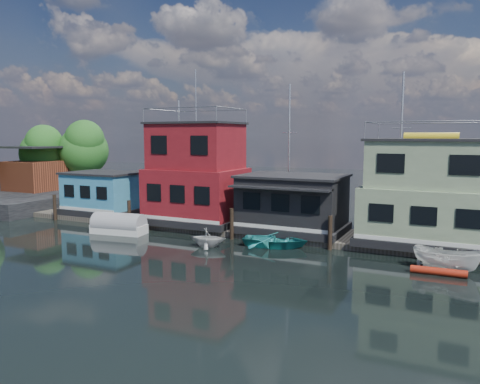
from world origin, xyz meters
The scene contains 14 objects.
ground centered at (0.00, 0.00, 0.00)m, with size 160.00×160.00×0.00m, color black.
dock centered at (0.00, 12.00, 0.20)m, with size 48.00×5.00×0.40m, color #595147.
houseboat_blue centered at (-18.00, 12.00, 2.21)m, with size 6.40×4.90×3.66m.
houseboat_red centered at (-8.50, 12.00, 4.10)m, with size 7.40×5.90×11.86m.
houseboat_dark centered at (-0.50, 11.98, 2.42)m, with size 7.40×6.10×4.06m.
houseboat_green centered at (8.50, 12.00, 3.55)m, with size 8.40×5.90×7.03m.
pilings centered at (-0.33, 9.20, 1.10)m, with size 42.28×0.28×2.20m.
background_masts centered at (4.76, 18.00, 5.55)m, with size 36.40×0.16×12.00m.
shore centered at (-30.67, 15.86, 3.60)m, with size 12.40×15.72×8.24m.
tarp_runabout centered at (-12.42, 7.27, 0.62)m, with size 4.25×2.14×1.65m.
red_kayak centered at (9.55, 6.33, 0.20)m, with size 0.41×0.41×2.76m, color #AD2512.
dinghy_teal centered at (-0.41, 8.42, 0.44)m, with size 3.03×4.25×0.88m, color teal.
motorboat centered at (9.91, 7.25, 0.69)m, with size 1.34×3.56×1.37m, color white.
dinghy_white centered at (-4.39, 6.51, 0.62)m, with size 2.04×2.37×1.25m, color beige.
Camera 1 is at (10.53, -19.51, 7.28)m, focal length 35.00 mm.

